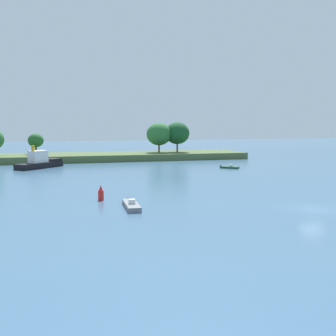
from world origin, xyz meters
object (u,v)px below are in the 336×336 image
Objects in this scene: small_motorboat at (230,167)px; tugboat at (40,162)px; fishing_skiff at (131,205)px; channel_buoy_red at (101,194)px.

small_motorboat is 40.97m from tugboat.
small_motorboat is at bearing 51.44° from fishing_skiff.
tugboat reaches higher than channel_buoy_red.
fishing_skiff is 6.26m from channel_buoy_red.
fishing_skiff is 48.46m from tugboat.
channel_buoy_red is at bearing -78.63° from tugboat.
tugboat is (-39.17, 12.00, 1.03)m from small_motorboat.
fishing_skiff is 0.59× the size of tugboat.
tugboat is 5.49× the size of channel_buoy_red.
small_motorboat is at bearing 43.83° from channel_buoy_red.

